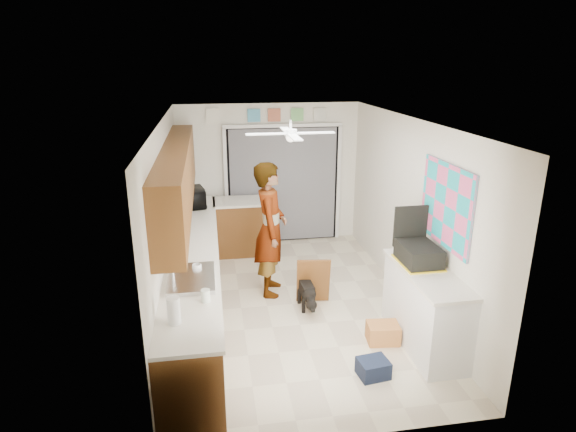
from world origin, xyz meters
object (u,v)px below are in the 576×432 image
paper_towel_roll (174,311)px  cardboard_box (383,333)px  microwave (192,198)px  man (270,229)px  cup (197,268)px  suitcase (419,254)px  navy_crate (373,368)px  dog (306,293)px

paper_towel_roll → cardboard_box: paper_towel_roll is taller
microwave → man: bearing=-152.6°
cardboard_box → paper_towel_roll: bearing=-161.0°
cup → cardboard_box: 2.33m
paper_towel_roll → man: size_ratio=0.14×
paper_towel_roll → cup: bearing=80.7°
suitcase → man: size_ratio=0.28×
cup → navy_crate: size_ratio=0.34×
microwave → cardboard_box: bearing=-153.9°
navy_crate → paper_towel_roll: bearing=-174.6°
dog → suitcase: bearing=-38.5°
man → suitcase: bearing=-122.2°
navy_crate → dog: 1.63m
paper_towel_roll → dog: paper_towel_roll is taller
dog → paper_towel_roll: bearing=-133.9°
cup → paper_towel_roll: (-0.18, -1.11, 0.09)m
man → cup: bearing=150.2°
microwave → man: 1.73m
cup → navy_crate: 2.22m
cardboard_box → man: size_ratio=0.19×
microwave → cup: microwave is taller
man → cardboard_box: bearing=-133.2°
paper_towel_roll → navy_crate: (1.99, 0.19, -0.97)m
navy_crate → man: bearing=111.0°
navy_crate → dog: size_ratio=0.58×
cup → paper_towel_roll: paper_towel_roll is taller
microwave → navy_crate: (1.91, -3.46, -0.99)m
suitcase → cup: bearing=174.8°
paper_towel_roll → navy_crate: paper_towel_roll is taller
paper_towel_roll → suitcase: 2.89m
cup → dog: bearing=25.0°
navy_crate → dog: (-0.41, 1.58, 0.11)m
paper_towel_roll → dog: size_ratio=0.48×
cup → man: man is taller
microwave → cardboard_box: microwave is taller
paper_towel_roll → cardboard_box: (2.32, 0.80, -0.95)m
navy_crate → cardboard_box: bearing=61.8°
cup → man: (0.99, 1.20, -0.03)m
man → dog: (0.41, -0.55, -0.75)m
paper_towel_roll → suitcase: (2.74, 0.91, -0.01)m
suitcase → dog: size_ratio=1.01×
cup → navy_crate: (1.81, -0.92, -0.89)m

